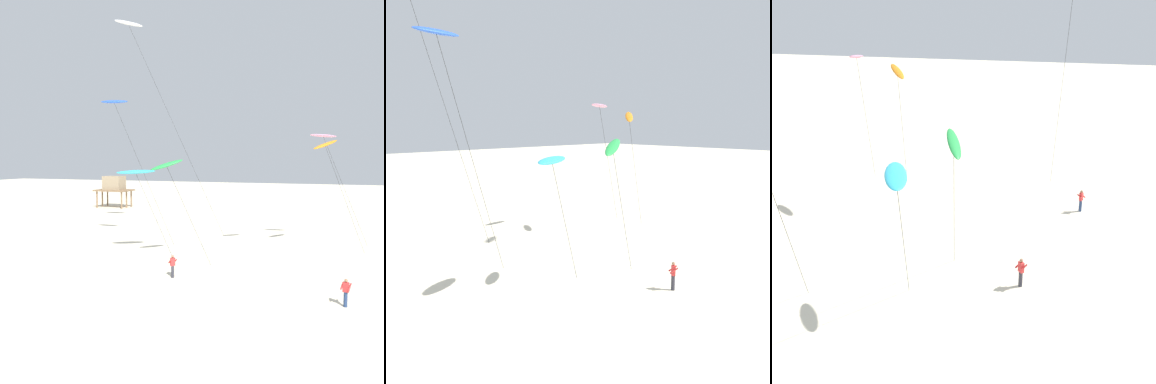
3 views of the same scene
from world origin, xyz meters
The scene contains 6 objects.
kite_orange centered at (9.33, 17.54, 9.86)m, with size 4.83×2.52×10.48m.
kite_blue centered at (-10.33, 14.16, 14.15)m, with size 6.92×2.59×14.56m.
kite_cyan centered at (-5.91, 10.14, 7.51)m, with size 4.67×2.38×7.80m.
kite_pink centered at (9.03, 20.68, 10.83)m, with size 5.71×2.37×11.17m.
kite_green centered at (-2.43, 8.84, 8.11)m, with size 4.67×2.18×8.78m.
kite_flyer_nearest centered at (-0.63, 5.72, 0.89)m, with size 0.73×0.73×1.67m.
Camera 2 is at (-24.41, -10.81, 9.75)m, focal length 48.11 mm.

